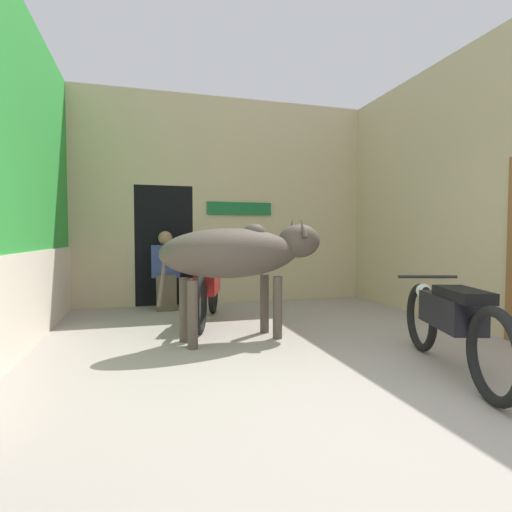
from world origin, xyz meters
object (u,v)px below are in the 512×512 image
Objects in this scene: shopkeeper_seated at (166,268)px; motorcycle_far at (207,289)px; motorcycle_near at (451,320)px; plastic_stool at (191,292)px; cow at (242,254)px.

motorcycle_far is at bearing -66.45° from shopkeeper_seated.
motorcycle_near is 4.41m from shopkeeper_seated.
shopkeeper_seated is (-2.24, 3.79, 0.22)m from motorcycle_near.
plastic_stool is (0.42, 0.14, -0.43)m from shopkeeper_seated.
motorcycle_far is 1.32m from plastic_stool.
motorcycle_near is 4.34m from plastic_stool.
cow reaches higher than plastic_stool.
motorcycle_near is 3.15m from motorcycle_far.
plastic_stool is at bearing 93.87° from motorcycle_far.
plastic_stool is (-1.83, 3.93, -0.21)m from motorcycle_near.
plastic_stool is at bearing 114.93° from motorcycle_near.
motorcycle_near is 1.54× the size of shopkeeper_seated.
motorcycle_near is at bearing -65.07° from plastic_stool.
motorcycle_far is (-0.25, 1.00, -0.53)m from cow.
motorcycle_far is (-1.74, 2.63, 0.00)m from motorcycle_near.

